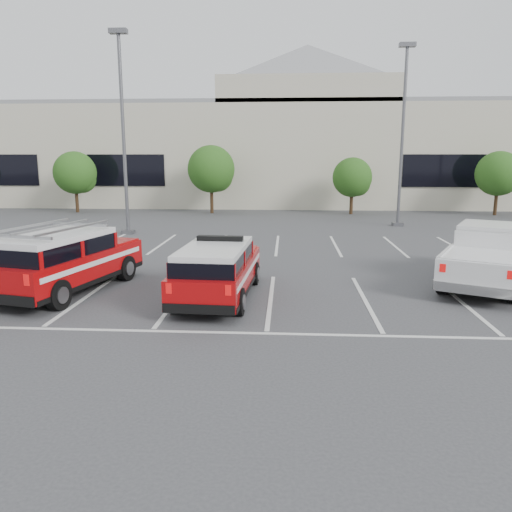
{
  "coord_description": "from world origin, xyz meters",
  "views": [
    {
      "loc": [
        0.44,
        -13.84,
        4.04
      ],
      "look_at": [
        -0.49,
        1.09,
        1.05
      ],
      "focal_mm": 35.0,
      "sensor_mm": 36.0,
      "label": 1
    }
  ],
  "objects_px": {
    "light_pole_mid": "(402,136)",
    "fire_chief_suv": "(218,274)",
    "tree_left": "(77,174)",
    "tree_mid_left": "(213,171)",
    "tree_right": "(499,175)",
    "tree_mid_right": "(353,179)",
    "ladder_suv": "(65,265)",
    "light_pole_left": "(123,134)",
    "white_pickup": "(487,260)",
    "convention_building": "(285,149)"
  },
  "relations": [
    {
      "from": "light_pole_mid",
      "to": "fire_chief_suv",
      "type": "height_order",
      "value": "light_pole_mid"
    },
    {
      "from": "tree_left",
      "to": "tree_mid_left",
      "type": "xyz_separation_m",
      "value": [
        10.0,
        0.0,
        0.27
      ]
    },
    {
      "from": "fire_chief_suv",
      "to": "tree_right",
      "type": "bearing_deg",
      "value": 56.27
    },
    {
      "from": "tree_mid_right",
      "to": "ladder_suv",
      "type": "distance_m",
      "value": 24.46
    },
    {
      "from": "light_pole_left",
      "to": "white_pickup",
      "type": "distance_m",
      "value": 18.31
    },
    {
      "from": "tree_mid_left",
      "to": "light_pole_mid",
      "type": "height_order",
      "value": "light_pole_mid"
    },
    {
      "from": "fire_chief_suv",
      "to": "tree_mid_left",
      "type": "bearing_deg",
      "value": 102.03
    },
    {
      "from": "tree_mid_left",
      "to": "tree_mid_right",
      "type": "height_order",
      "value": "tree_mid_left"
    },
    {
      "from": "light_pole_mid",
      "to": "tree_right",
      "type": "bearing_deg",
      "value": 36.77
    },
    {
      "from": "tree_mid_right",
      "to": "tree_right",
      "type": "height_order",
      "value": "tree_right"
    },
    {
      "from": "convention_building",
      "to": "fire_chief_suv",
      "type": "height_order",
      "value": "convention_building"
    },
    {
      "from": "tree_left",
      "to": "tree_mid_left",
      "type": "bearing_deg",
      "value": 0.0
    },
    {
      "from": "tree_left",
      "to": "light_pole_mid",
      "type": "relative_size",
      "value": 0.43
    },
    {
      "from": "tree_mid_left",
      "to": "tree_right",
      "type": "distance_m",
      "value": 20.0
    },
    {
      "from": "light_pole_mid",
      "to": "tree_mid_left",
      "type": "bearing_deg",
      "value": 153.08
    },
    {
      "from": "fire_chief_suv",
      "to": "white_pickup",
      "type": "relative_size",
      "value": 0.8
    },
    {
      "from": "tree_right",
      "to": "tree_mid_right",
      "type": "bearing_deg",
      "value": -180.0
    },
    {
      "from": "tree_mid_left",
      "to": "tree_right",
      "type": "height_order",
      "value": "tree_mid_left"
    },
    {
      "from": "convention_building",
      "to": "white_pickup",
      "type": "xyz_separation_m",
      "value": [
        6.72,
        -29.54,
        -3.97
      ]
    },
    {
      "from": "white_pickup",
      "to": "fire_chief_suv",
      "type": "bearing_deg",
      "value": -138.27
    },
    {
      "from": "tree_mid_right",
      "to": "light_pole_mid",
      "type": "distance_m",
      "value": 6.88
    },
    {
      "from": "white_pickup",
      "to": "ladder_suv",
      "type": "xyz_separation_m",
      "value": [
        -13.12,
        -1.91,
        0.09
      ]
    },
    {
      "from": "light_pole_mid",
      "to": "white_pickup",
      "type": "distance_m",
      "value": 14.38
    },
    {
      "from": "light_pole_left",
      "to": "white_pickup",
      "type": "height_order",
      "value": "light_pole_left"
    },
    {
      "from": "tree_right",
      "to": "light_pole_left",
      "type": "relative_size",
      "value": 0.43
    },
    {
      "from": "tree_mid_left",
      "to": "light_pole_left",
      "type": "bearing_deg",
      "value": -107.1
    },
    {
      "from": "tree_left",
      "to": "tree_mid_right",
      "type": "height_order",
      "value": "tree_left"
    },
    {
      "from": "convention_building",
      "to": "tree_right",
      "type": "xyz_separation_m",
      "value": [
        14.91,
        -9.82,
        -1.95
      ]
    },
    {
      "from": "tree_right",
      "to": "light_pole_mid",
      "type": "height_order",
      "value": "light_pole_mid"
    },
    {
      "from": "convention_building",
      "to": "tree_mid_right",
      "type": "relative_size",
      "value": 15.04
    },
    {
      "from": "white_pickup",
      "to": "ladder_suv",
      "type": "height_order",
      "value": "ladder_suv"
    },
    {
      "from": "light_pole_mid",
      "to": "light_pole_left",
      "type": "bearing_deg",
      "value": -165.07
    },
    {
      "from": "tree_left",
      "to": "light_pole_left",
      "type": "bearing_deg",
      "value": -55.48
    },
    {
      "from": "fire_chief_suv",
      "to": "white_pickup",
      "type": "bearing_deg",
      "value": 18.6
    },
    {
      "from": "fire_chief_suv",
      "to": "ladder_suv",
      "type": "height_order",
      "value": "ladder_suv"
    },
    {
      "from": "tree_right",
      "to": "fire_chief_suv",
      "type": "xyz_separation_m",
      "value": [
        -16.62,
        -22.03,
        -2.05
      ]
    },
    {
      "from": "tree_right",
      "to": "convention_building",
      "type": "bearing_deg",
      "value": 146.63
    },
    {
      "from": "tree_right",
      "to": "light_pole_left",
      "type": "bearing_deg",
      "value": -156.49
    },
    {
      "from": "tree_right",
      "to": "light_pole_left",
      "type": "xyz_separation_m",
      "value": [
        -23.09,
        -10.05,
        2.41
      ]
    },
    {
      "from": "tree_left",
      "to": "tree_mid_left",
      "type": "relative_size",
      "value": 0.91
    },
    {
      "from": "white_pickup",
      "to": "tree_right",
      "type": "bearing_deg",
      "value": 93.88
    },
    {
      "from": "convention_building",
      "to": "light_pole_mid",
      "type": "height_order",
      "value": "convention_building"
    },
    {
      "from": "convention_building",
      "to": "tree_mid_right",
      "type": "xyz_separation_m",
      "value": [
        4.91,
        -9.82,
        -2.22
      ]
    },
    {
      "from": "tree_mid_left",
      "to": "convention_building",
      "type": "bearing_deg",
      "value": 62.6
    },
    {
      "from": "convention_building",
      "to": "white_pickup",
      "type": "distance_m",
      "value": 30.55
    },
    {
      "from": "light_pole_mid",
      "to": "white_pickup",
      "type": "relative_size",
      "value": 1.6
    },
    {
      "from": "light_pole_mid",
      "to": "ladder_suv",
      "type": "xyz_separation_m",
      "value": [
        -13.21,
        -15.59,
        -4.35
      ]
    },
    {
      "from": "tree_left",
      "to": "tree_right",
      "type": "height_order",
      "value": "same"
    },
    {
      "from": "convention_building",
      "to": "fire_chief_suv",
      "type": "distance_m",
      "value": 32.14
    },
    {
      "from": "tree_right",
      "to": "white_pickup",
      "type": "distance_m",
      "value": 21.45
    }
  ]
}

